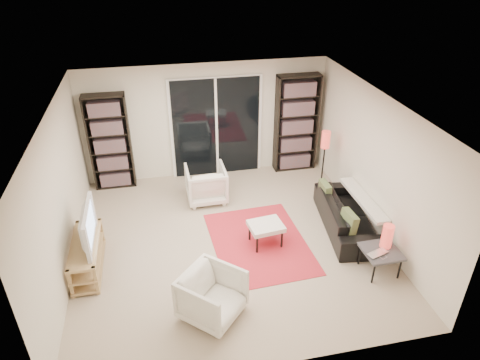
# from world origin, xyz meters

# --- Properties ---
(floor) EXTENTS (5.00, 5.00, 0.00)m
(floor) POSITION_xyz_m (0.00, 0.00, 0.00)
(floor) COLOR #B8A48D
(floor) RESTS_ON ground
(wall_back) EXTENTS (5.00, 0.02, 2.40)m
(wall_back) POSITION_xyz_m (0.00, 2.50, 1.20)
(wall_back) COLOR silver
(wall_back) RESTS_ON ground
(wall_front) EXTENTS (5.00, 0.02, 2.40)m
(wall_front) POSITION_xyz_m (0.00, -2.50, 1.20)
(wall_front) COLOR silver
(wall_front) RESTS_ON ground
(wall_left) EXTENTS (0.02, 5.00, 2.40)m
(wall_left) POSITION_xyz_m (-2.50, 0.00, 1.20)
(wall_left) COLOR silver
(wall_left) RESTS_ON ground
(wall_right) EXTENTS (0.02, 5.00, 2.40)m
(wall_right) POSITION_xyz_m (2.50, 0.00, 1.20)
(wall_right) COLOR silver
(wall_right) RESTS_ON ground
(ceiling) EXTENTS (5.00, 5.00, 0.02)m
(ceiling) POSITION_xyz_m (0.00, 0.00, 2.40)
(ceiling) COLOR white
(ceiling) RESTS_ON wall_back
(sliding_door) EXTENTS (1.92, 0.08, 2.16)m
(sliding_door) POSITION_xyz_m (0.20, 2.46, 1.05)
(sliding_door) COLOR white
(sliding_door) RESTS_ON ground
(bookshelf_left) EXTENTS (0.80, 0.30, 1.95)m
(bookshelf_left) POSITION_xyz_m (-1.95, 2.33, 0.98)
(bookshelf_left) COLOR black
(bookshelf_left) RESTS_ON ground
(bookshelf_right) EXTENTS (0.90, 0.30, 2.10)m
(bookshelf_right) POSITION_xyz_m (1.90, 2.33, 1.05)
(bookshelf_right) COLOR black
(bookshelf_right) RESTS_ON ground
(tv_stand) EXTENTS (0.40, 1.26, 0.50)m
(tv_stand) POSITION_xyz_m (-2.26, -0.23, 0.26)
(tv_stand) COLOR tan
(tv_stand) RESTS_ON floor
(tv) EXTENTS (0.14, 1.03, 0.59)m
(tv) POSITION_xyz_m (-2.24, -0.23, 0.80)
(tv) COLOR black
(tv) RESTS_ON tv_stand
(rug) EXTENTS (1.63, 2.15, 0.01)m
(rug) POSITION_xyz_m (0.48, -0.15, 0.01)
(rug) COLOR red
(rug) RESTS_ON floor
(sofa) EXTENTS (0.99, 1.98, 0.55)m
(sofa) POSITION_xyz_m (2.09, -0.04, 0.28)
(sofa) COLOR black
(sofa) RESTS_ON floor
(armchair_back) EXTENTS (0.76, 0.78, 0.70)m
(armchair_back) POSITION_xyz_m (-0.19, 1.40, 0.35)
(armchair_back) COLOR silver
(armchair_back) RESTS_ON floor
(armchair_front) EXTENTS (1.05, 1.05, 0.69)m
(armchair_front) POSITION_xyz_m (-0.52, -1.55, 0.34)
(armchair_front) COLOR silver
(armchair_front) RESTS_ON floor
(ottoman) EXTENTS (0.60, 0.51, 0.40)m
(ottoman) POSITION_xyz_m (0.58, -0.19, 0.34)
(ottoman) COLOR silver
(ottoman) RESTS_ON floor
(side_table) EXTENTS (0.55, 0.55, 0.40)m
(side_table) POSITION_xyz_m (2.12, -1.21, 0.36)
(side_table) COLOR #404044
(side_table) RESTS_ON floor
(laptop) EXTENTS (0.38, 0.30, 0.03)m
(laptop) POSITION_xyz_m (2.03, -1.32, 0.41)
(laptop) COLOR silver
(laptop) RESTS_ON side_table
(table_lamp) EXTENTS (0.17, 0.17, 0.38)m
(table_lamp) POSITION_xyz_m (2.22, -1.12, 0.59)
(table_lamp) COLOR #F04233
(table_lamp) RESTS_ON side_table
(floor_lamp) EXTENTS (0.19, 0.19, 1.26)m
(floor_lamp) POSITION_xyz_m (2.17, 1.36, 0.94)
(floor_lamp) COLOR black
(floor_lamp) RESTS_ON floor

